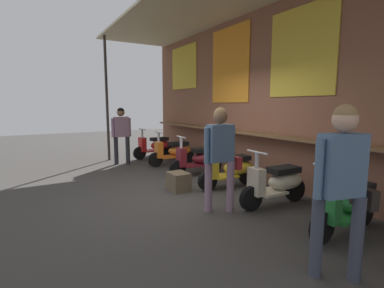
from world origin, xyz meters
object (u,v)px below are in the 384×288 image
shopper_with_handbag (342,175)px  merchandise_crate (178,182)px  scooter_green (349,204)px  scooter_maroon (199,159)px  scooter_red (156,146)px  shopper_browsing (221,149)px  scooter_orange (175,151)px  shopper_passing (121,130)px  scooter_cream (278,183)px  scooter_yellow (232,169)px

shopper_with_handbag → merchandise_crate: 3.48m
scooter_green → merchandise_crate: bearing=-71.3°
scooter_maroon → scooter_green: 3.74m
scooter_red → merchandise_crate: size_ratio=3.19×
shopper_browsing → scooter_orange: bearing=-14.2°
shopper_browsing → shopper_passing: 4.42m
scooter_red → scooter_cream: (5.12, 0.00, 0.00)m
shopper_browsing → scooter_cream: bearing=-102.5°
scooter_red → shopper_passing: 1.46m
scooter_cream → shopper_with_handbag: size_ratio=0.82×
scooter_red → scooter_cream: 5.12m
scooter_cream → merchandise_crate: bearing=-53.5°
scooter_cream → scooter_orange: bearing=-87.4°
scooter_green → scooter_cream: bearing=-92.1°
scooter_red → shopper_browsing: shopper_browsing is taller
scooter_orange → scooter_yellow: size_ratio=1.00×
scooter_cream → merchandise_crate: scooter_cream is taller
shopper_passing → scooter_green: bearing=-166.2°
merchandise_crate → shopper_browsing: bearing=1.9°
scooter_cream → shopper_with_handbag: (1.77, -1.11, 0.66)m
scooter_green → shopper_passing: 6.07m
scooter_red → merchandise_crate: scooter_red is taller
shopper_with_handbag → shopper_browsing: 2.04m
scooter_cream → scooter_green: same height
scooter_cream → scooter_maroon: bearing=-87.4°
scooter_red → shopper_browsing: 5.00m
scooter_cream → shopper_browsing: (-0.26, -1.03, 0.62)m
scooter_maroon → scooter_cream: bearing=94.3°
shopper_browsing → shopper_passing: (-4.42, -0.23, -0.02)m
scooter_orange → scooter_cream: bearing=91.7°
scooter_maroon → scooter_yellow: same height
shopper_with_handbag → shopper_browsing: (-2.04, 0.09, -0.04)m
shopper_browsing → scooter_red: bearing=-10.1°
merchandise_crate → scooter_green: bearing=20.8°
scooter_cream → shopper_browsing: shopper_browsing is taller
scooter_orange → scooter_yellow: bearing=91.7°
scooter_maroon → shopper_browsing: bearing=69.8°
scooter_maroon → scooter_cream: (2.51, 0.00, 0.00)m
scooter_orange → shopper_with_handbag: shopper_with_handbag is taller
scooter_red → scooter_green: (6.34, 0.00, 0.00)m
scooter_green → scooter_yellow: bearing=-92.1°
merchandise_crate → scooter_maroon: bearing=130.7°
scooter_yellow → scooter_green: size_ratio=1.00×
scooter_yellow → shopper_with_handbag: 3.29m
scooter_cream → scooter_green: 1.23m
scooter_red → scooter_orange: size_ratio=1.00×
merchandise_crate → scooter_cream: bearing=33.9°
scooter_maroon → scooter_yellow: (1.26, 0.00, 0.00)m
scooter_cream → scooter_green: size_ratio=1.00×
scooter_yellow → scooter_red: bearing=-87.3°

